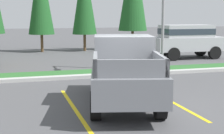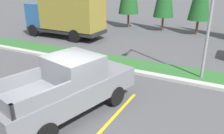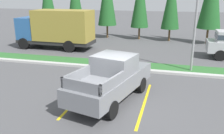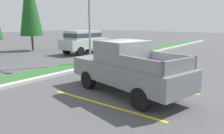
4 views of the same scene
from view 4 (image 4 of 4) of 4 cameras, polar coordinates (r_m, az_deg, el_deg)
ground_plane at (r=8.90m, az=6.75°, el=-6.92°), size 120.00×120.00×0.00m
parking_line_near at (r=7.77m, az=-2.36°, el=-9.61°), size 0.12×4.80×0.01m
parking_line_far at (r=10.23m, az=8.74°, el=-4.51°), size 0.12×4.80×0.01m
curb_strip at (r=12.09m, az=-14.16°, el=-1.90°), size 56.00×0.40×0.15m
grass_median at (r=12.95m, az=-17.22°, el=-1.38°), size 56.00×1.80×0.06m
pickup_truck_main at (r=8.72m, az=3.85°, el=-0.18°), size 3.10×5.52×2.10m
suv_distant at (r=20.26m, az=-7.31°, el=6.96°), size 4.61×1.98×2.10m
street_light at (r=14.86m, az=-5.52°, el=16.32°), size 0.24×1.49×7.03m
cypress_tree_far_right at (r=23.63m, az=-20.67°, el=16.01°), size 2.19×2.19×8.41m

